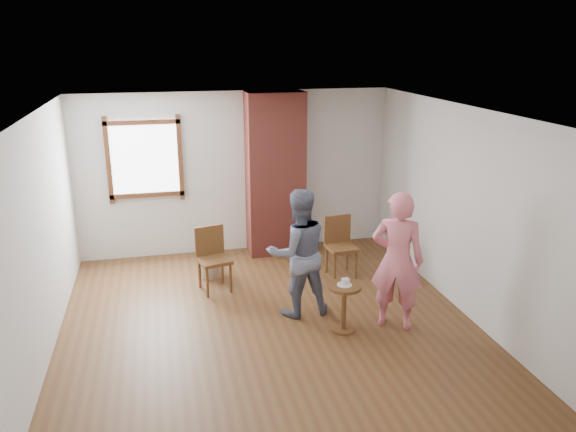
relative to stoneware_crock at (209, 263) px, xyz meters
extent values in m
plane|color=brown|center=(0.57, -1.72, -0.21)|extent=(5.50, 5.50, 0.00)
cube|color=silver|center=(0.57, 1.03, 1.09)|extent=(5.00, 0.04, 2.60)
cube|color=silver|center=(-1.93, -1.72, 1.09)|extent=(0.04, 5.50, 2.60)
cube|color=silver|center=(3.07, -1.72, 1.09)|extent=(0.04, 5.50, 2.60)
cube|color=white|center=(0.57, -1.72, 2.39)|extent=(5.00, 5.50, 0.04)
cube|color=#5B321A|center=(-0.83, 0.99, 1.39)|extent=(1.14, 0.06, 1.34)
cube|color=white|center=(-0.83, 1.01, 1.39)|extent=(1.00, 0.02, 1.20)
cube|color=#AA473C|center=(1.17, 0.78, 1.09)|extent=(0.90, 0.50, 2.60)
cylinder|color=tan|center=(0.00, 0.00, 0.00)|extent=(0.43, 0.43, 0.42)
cylinder|color=black|center=(-0.05, 0.68, -0.13)|extent=(0.18, 0.18, 0.16)
cube|color=brown|center=(0.03, -0.51, 0.24)|extent=(0.50, 0.50, 0.05)
cylinder|color=brown|center=(-0.09, -0.71, 0.01)|extent=(0.04, 0.04, 0.45)
cylinder|color=brown|center=(0.23, -0.63, 0.01)|extent=(0.04, 0.04, 0.45)
cylinder|color=brown|center=(-0.17, -0.38, 0.01)|extent=(0.04, 0.04, 0.45)
cylinder|color=brown|center=(0.16, -0.31, 0.01)|extent=(0.04, 0.04, 0.45)
cube|color=brown|center=(-0.01, -0.32, 0.46)|extent=(0.41, 0.13, 0.45)
cube|color=brown|center=(1.90, -0.43, 0.23)|extent=(0.44, 0.44, 0.05)
cylinder|color=brown|center=(1.75, -0.61, 0.01)|extent=(0.04, 0.04, 0.44)
cylinder|color=brown|center=(2.08, -0.58, 0.01)|extent=(0.04, 0.04, 0.44)
cylinder|color=brown|center=(1.72, -0.27, 0.01)|extent=(0.04, 0.04, 0.44)
cylinder|color=brown|center=(2.06, -0.25, 0.01)|extent=(0.04, 0.04, 0.44)
cube|color=brown|center=(1.89, -0.24, 0.45)|extent=(0.41, 0.07, 0.44)
cylinder|color=brown|center=(1.41, -2.00, 0.37)|extent=(0.40, 0.40, 0.04)
cylinder|color=brown|center=(1.41, -2.00, 0.08)|extent=(0.06, 0.06, 0.54)
cylinder|color=brown|center=(1.41, -2.00, -0.20)|extent=(0.28, 0.28, 0.03)
cylinder|color=white|center=(1.41, -2.00, 0.39)|extent=(0.18, 0.18, 0.01)
cube|color=white|center=(1.42, -2.00, 0.43)|extent=(0.08, 0.07, 0.06)
imported|color=#161C3D|center=(0.99, -1.43, 0.61)|extent=(0.85, 0.69, 1.65)
imported|color=pink|center=(2.06, -2.01, 0.65)|extent=(0.74, 0.67, 1.71)
camera|label=1|loc=(-0.61, -7.74, 3.17)|focal=35.00mm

